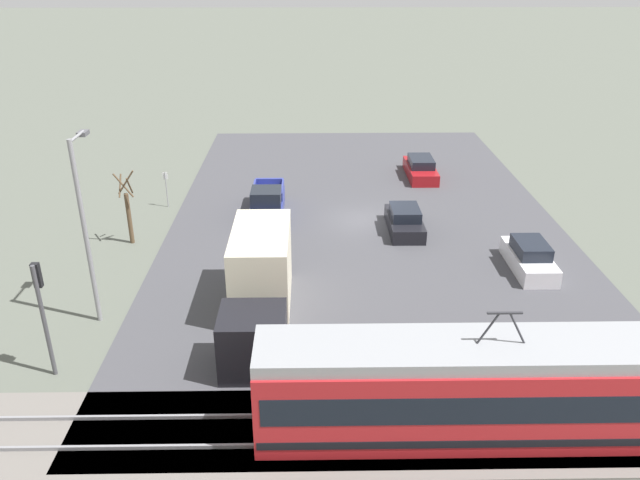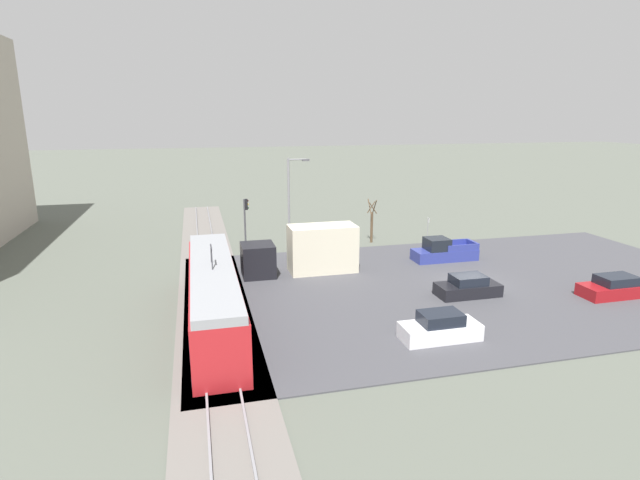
% 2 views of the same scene
% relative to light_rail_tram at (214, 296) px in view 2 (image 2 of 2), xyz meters
% --- Properties ---
extents(ground_plane, '(320.00, 320.00, 0.00)m').
position_rel_light_rail_tram_xyz_m(ground_plane, '(2.72, -18.11, -1.77)').
color(ground_plane, '#565B51').
extents(road_surface, '(22.89, 39.79, 0.08)m').
position_rel_light_rail_tram_xyz_m(road_surface, '(2.72, -18.11, -1.73)').
color(road_surface, '#424247').
rests_on(road_surface, ground).
extents(rail_bed, '(71.73, 4.40, 0.22)m').
position_rel_light_rail_tram_xyz_m(rail_bed, '(2.72, 0.00, -1.72)').
color(rail_bed, slate).
rests_on(rail_bed, ground).
extents(light_rail_tram, '(15.54, 2.64, 4.61)m').
position_rel_light_rail_tram_xyz_m(light_rail_tram, '(0.00, 0.00, 0.00)').
color(light_rail_tram, '#B21E23').
rests_on(light_rail_tram, ground).
extents(box_truck, '(2.53, 8.73, 3.59)m').
position_rel_light_rail_tram_xyz_m(box_truck, '(8.16, -7.33, -0.04)').
color(box_truck, black).
rests_on(box_truck, ground).
extents(pickup_truck, '(1.93, 5.33, 1.90)m').
position_rel_light_rail_tram_xyz_m(pickup_truck, '(8.58, -19.01, -0.97)').
color(pickup_truck, navy).
rests_on(pickup_truck, ground).
extents(sedan_car_0, '(1.76, 4.28, 1.52)m').
position_rel_light_rail_tram_xyz_m(sedan_car_0, '(-5.08, -11.66, -1.06)').
color(sedan_car_0, silver).
rests_on(sedan_car_0, ground).
extents(sedan_car_1, '(1.88, 4.77, 1.41)m').
position_rel_light_rail_tram_xyz_m(sedan_car_1, '(-1.94, -26.09, -1.11)').
color(sedan_car_1, maroon).
rests_on(sedan_car_1, ground).
extents(sedan_car_2, '(1.86, 4.21, 1.42)m').
position_rel_light_rail_tram_xyz_m(sedan_car_2, '(0.54, -16.59, -1.11)').
color(sedan_car_2, black).
rests_on(sedan_car_2, ground).
extents(traffic_light_pole, '(0.28, 0.47, 4.67)m').
position_rel_light_rail_tram_xyz_m(traffic_light_pole, '(15.79, -3.50, 1.29)').
color(traffic_light_pole, '#47474C').
rests_on(traffic_light_pole, ground).
extents(street_tree, '(0.99, 0.82, 4.14)m').
position_rel_light_rail_tram_xyz_m(street_tree, '(15.89, -15.33, 0.11)').
color(street_tree, brown).
rests_on(street_tree, ground).
extents(street_lamp_near_crossing, '(0.36, 1.95, 8.17)m').
position_rel_light_rail_tram_xyz_m(street_lamp_near_crossing, '(15.25, -7.49, 2.94)').
color(street_lamp_near_crossing, gray).
rests_on(street_lamp_near_crossing, ground).
extents(no_parking_sign, '(0.32, 0.08, 2.28)m').
position_rel_light_rail_tram_xyz_m(no_parking_sign, '(15.00, -20.71, -0.38)').
color(no_parking_sign, gray).
rests_on(no_parking_sign, ground).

